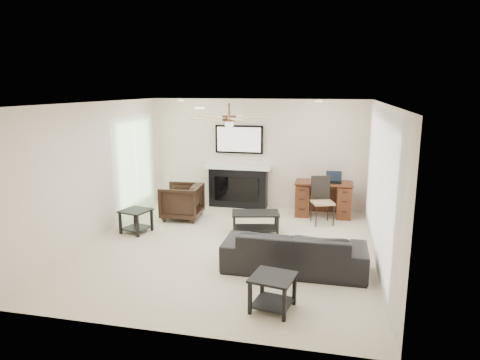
{
  "coord_description": "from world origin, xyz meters",
  "views": [
    {
      "loc": [
        1.74,
        -6.88,
        2.75
      ],
      "look_at": [
        0.1,
        0.47,
        1.12
      ],
      "focal_mm": 32.0,
      "sensor_mm": 36.0,
      "label": 1
    }
  ],
  "objects_px": {
    "sofa": "(294,251)",
    "armchair": "(182,202)",
    "fireplace_unit": "(238,167)",
    "coffee_table": "(255,222)",
    "desk": "(323,199)"
  },
  "relations": [
    {
      "from": "sofa",
      "to": "armchair",
      "type": "relative_size",
      "value": 2.64
    },
    {
      "from": "coffee_table",
      "to": "fireplace_unit",
      "type": "relative_size",
      "value": 0.47
    },
    {
      "from": "armchair",
      "to": "sofa",
      "type": "bearing_deg",
      "value": 47.07
    },
    {
      "from": "armchair",
      "to": "desk",
      "type": "relative_size",
      "value": 0.67
    },
    {
      "from": "sofa",
      "to": "fireplace_unit",
      "type": "height_order",
      "value": "fireplace_unit"
    },
    {
      "from": "armchair",
      "to": "coffee_table",
      "type": "height_order",
      "value": "armchair"
    },
    {
      "from": "sofa",
      "to": "fireplace_unit",
      "type": "distance_m",
      "value": 3.73
    },
    {
      "from": "coffee_table",
      "to": "fireplace_unit",
      "type": "xyz_separation_m",
      "value": [
        -0.73,
        1.69,
        0.75
      ]
    },
    {
      "from": "fireplace_unit",
      "to": "desk",
      "type": "bearing_deg",
      "value": -9.07
    },
    {
      "from": "coffee_table",
      "to": "desk",
      "type": "xyz_separation_m",
      "value": [
        1.24,
        1.38,
        0.18
      ]
    },
    {
      "from": "fireplace_unit",
      "to": "coffee_table",
      "type": "bearing_deg",
      "value": -66.67
    },
    {
      "from": "sofa",
      "to": "fireplace_unit",
      "type": "bearing_deg",
      "value": -63.51
    },
    {
      "from": "armchair",
      "to": "fireplace_unit",
      "type": "relative_size",
      "value": 0.43
    },
    {
      "from": "sofa",
      "to": "coffee_table",
      "type": "xyz_separation_m",
      "value": [
        -0.9,
        1.6,
        -0.12
      ]
    },
    {
      "from": "sofa",
      "to": "desk",
      "type": "xyz_separation_m",
      "value": [
        0.34,
        2.98,
        0.06
      ]
    }
  ]
}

